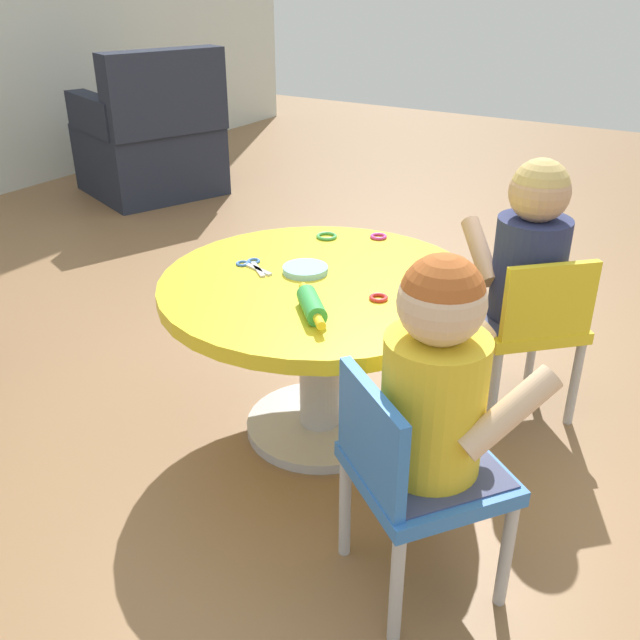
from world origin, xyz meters
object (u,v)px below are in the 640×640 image
object	(u,v)px
child_chair_left	(413,473)
child_chair_right	(527,324)
rolling_pin	(312,305)
armchair_dark	(152,143)
seated_child_right	(531,247)
seated_child_left	(438,377)
craft_scissors	(252,265)
craft_table	(320,319)

from	to	relation	value
child_chair_left	child_chair_right	bearing A→B (deg)	0.30
rolling_pin	armchair_dark	bearing A→B (deg)	51.77
child_chair_left	rolling_pin	distance (m)	0.48
child_chair_left	seated_child_right	bearing A→B (deg)	2.19
child_chair_left	seated_child_left	world-z (taller)	seated_child_left
seated_child_right	rolling_pin	xyz separation A→B (m)	(-0.62, 0.35, -0.02)
craft_scissors	armchair_dark	bearing A→B (deg)	50.51
craft_scissors	child_chair_right	bearing A→B (deg)	-58.20
craft_table	seated_child_left	xyz separation A→B (m)	(-0.37, -0.50, 0.16)
rolling_pin	seated_child_left	bearing A→B (deg)	-113.60
armchair_dark	craft_scissors	distance (m)	2.52
child_chair_right	seated_child_right	distance (m)	0.23
armchair_dark	child_chair_left	bearing A→B (deg)	-126.98
child_chair_right	armchair_dark	world-z (taller)	armchair_dark
seated_child_right	craft_scissors	xyz separation A→B (m)	(-0.45, 0.66, -0.04)
child_chair_left	child_chair_right	distance (m)	0.80
craft_table	craft_scissors	xyz separation A→B (m)	(-0.02, 0.21, 0.12)
child_chair_left	craft_scissors	xyz separation A→B (m)	(0.38, 0.69, 0.19)
craft_table	armchair_dark	size ratio (longest dim) A/B	0.95
child_chair_left	armchair_dark	distance (m)	3.29
craft_table	rolling_pin	bearing A→B (deg)	-153.84
seated_child_right	rolling_pin	world-z (taller)	seated_child_right
child_chair_left	child_chair_right	xyz separation A→B (m)	(0.80, 0.00, 0.00)
seated_child_left	seated_child_right	xyz separation A→B (m)	(0.80, 0.06, 0.00)
craft_table	armchair_dark	world-z (taller)	armchair_dark
child_chair_left	armchair_dark	world-z (taller)	armchair_dark
seated_child_right	armchair_dark	xyz separation A→B (m)	(1.14, 2.59, -0.22)
rolling_pin	craft_scissors	size ratio (longest dim) A/B	1.28
child_chair_right	seated_child_right	world-z (taller)	seated_child_right
armchair_dark	rolling_pin	xyz separation A→B (m)	(-1.77, -2.24, 0.21)
child_chair_right	armchair_dark	bearing A→B (deg)	65.91
child_chair_left	armchair_dark	xyz separation A→B (m)	(1.98, 2.62, 0.00)
seated_child_left	craft_scissors	distance (m)	0.79
child_chair_left	seated_child_right	distance (m)	0.86
child_chair_left	armchair_dark	bearing A→B (deg)	53.02
seated_child_right	craft_scissors	world-z (taller)	seated_child_right
seated_child_left	rolling_pin	size ratio (longest dim) A/B	2.80
child_chair_right	rolling_pin	world-z (taller)	rolling_pin
child_chair_right	seated_child_left	bearing A→B (deg)	-177.92
seated_child_left	craft_table	bearing A→B (deg)	53.56
seated_child_left	child_chair_right	world-z (taller)	seated_child_left
child_chair_left	craft_table	bearing A→B (deg)	49.87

